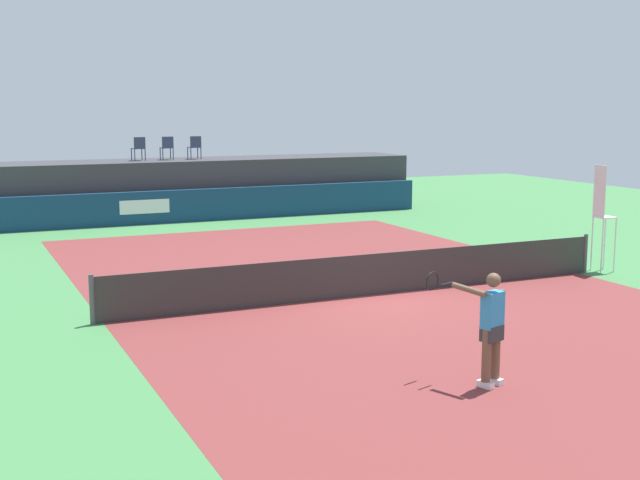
% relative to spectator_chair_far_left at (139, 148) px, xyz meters
% --- Properties ---
extents(ground_plane, '(48.00, 48.00, 0.00)m').
position_rel_spectator_chair_far_left_xyz_m(ground_plane, '(1.89, -12.21, -2.69)').
color(ground_plane, '#3D7A42').
extents(court_inner, '(12.00, 22.00, 0.00)m').
position_rel_spectator_chair_far_left_xyz_m(court_inner, '(1.89, -15.21, -2.69)').
color(court_inner, maroon).
rests_on(court_inner, ground).
extents(sponsor_wall, '(18.00, 0.22, 1.20)m').
position_rel_spectator_chair_far_left_xyz_m(sponsor_wall, '(1.88, -1.71, -2.09)').
color(sponsor_wall, navy).
rests_on(sponsor_wall, ground).
extents(spectator_platform, '(18.00, 2.80, 2.20)m').
position_rel_spectator_chair_far_left_xyz_m(spectator_platform, '(1.89, 0.09, -1.59)').
color(spectator_platform, '#38383D').
rests_on(spectator_platform, ground).
extents(spectator_chair_far_left, '(0.48, 0.48, 0.89)m').
position_rel_spectator_chair_far_left_xyz_m(spectator_chair_far_left, '(0.00, 0.00, 0.00)').
color(spectator_chair_far_left, '#2D3D56').
rests_on(spectator_chair_far_left, spectator_platform).
extents(spectator_chair_left, '(0.44, 0.44, 0.89)m').
position_rel_spectator_chair_far_left_xyz_m(spectator_chair_left, '(1.10, 0.05, 0.00)').
color(spectator_chair_left, '#2D3D56').
rests_on(spectator_chair_left, spectator_platform).
extents(spectator_chair_center, '(0.46, 0.46, 0.89)m').
position_rel_spectator_chair_far_left_xyz_m(spectator_chair_center, '(2.18, 0.03, 0.00)').
color(spectator_chair_center, '#2D3D56').
rests_on(spectator_chair_center, spectator_platform).
extents(umpire_chair, '(0.47, 0.47, 2.76)m').
position_rel_spectator_chair_far_left_xyz_m(umpire_chair, '(8.57, -15.20, -1.11)').
color(umpire_chair, white).
rests_on(umpire_chair, ground).
extents(tennis_net, '(12.40, 0.02, 0.95)m').
position_rel_spectator_chair_far_left_xyz_m(tennis_net, '(1.89, -15.21, -2.22)').
color(tennis_net, '#2D2D2D').
rests_on(tennis_net, ground).
extents(net_post_near, '(0.10, 0.10, 1.00)m').
position_rel_spectator_chair_far_left_xyz_m(net_post_near, '(-4.31, -15.21, -2.19)').
color(net_post_near, '#4C4C51').
rests_on(net_post_near, ground).
extents(net_post_far, '(0.10, 0.10, 1.00)m').
position_rel_spectator_chair_far_left_xyz_m(net_post_far, '(8.09, -15.21, -2.19)').
color(net_post_far, '#4C4C51').
rests_on(net_post_far, ground).
extents(tennis_player, '(0.96, 1.09, 1.77)m').
position_rel_spectator_chair_far_left_xyz_m(tennis_player, '(0.62, -21.44, -1.73)').
color(tennis_player, white).
rests_on(tennis_player, court_inner).
extents(tennis_ball, '(0.07, 0.07, 0.07)m').
position_rel_spectator_chair_far_left_xyz_m(tennis_ball, '(0.09, -13.37, -2.66)').
color(tennis_ball, '#D8EA33').
rests_on(tennis_ball, court_inner).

